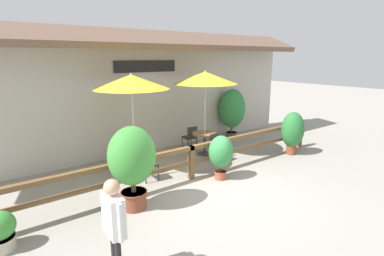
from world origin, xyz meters
TOP-DOWN VIEW (x-y plane):
  - ground_plane at (0.00, 0.00)m, footprint 60.00×60.00m
  - building_facade at (0.00, 4.10)m, footprint 14.28×1.49m
  - patio_railing at (0.00, 1.05)m, footprint 10.40×0.14m
  - patio_umbrella_near at (-1.00, 2.47)m, footprint 2.12×2.12m
  - dining_table_near at (-1.00, 2.47)m, footprint 0.87×0.87m
  - chair_near_streetside at (-0.95, 1.76)m, footprint 0.45×0.45m
  - chair_near_wallside at (-0.94, 3.17)m, footprint 0.48×0.48m
  - patio_umbrella_middle at (1.67, 2.50)m, footprint 2.12×2.12m
  - dining_table_middle at (1.67, 2.50)m, footprint 0.87×0.87m
  - chair_middle_streetside at (1.60, 1.78)m, footprint 0.48×0.48m
  - chair_middle_wallside at (1.59, 3.21)m, footprint 0.45×0.45m
  - potted_plant_entrance_palm at (-2.01, 0.50)m, footprint 1.06×0.95m
  - potted_plant_corner_fern at (4.09, 0.68)m, footprint 0.83×0.75m
  - potted_plant_small_flowering at (0.64, 0.55)m, footprint 0.70×0.63m
  - potted_plant_tall_tropical at (4.01, 3.55)m, footprint 1.14×1.03m
  - pedestrian at (-3.26, -1.46)m, footprint 0.23×0.59m

SIDE VIEW (x-z plane):
  - ground_plane at x=0.00m, z-range 0.00..0.00m
  - chair_near_streetside at x=-0.95m, z-range 0.06..0.94m
  - chair_near_wallside at x=-0.94m, z-range 0.06..0.94m
  - chair_middle_streetside at x=1.60m, z-range 0.06..0.94m
  - chair_middle_wallside at x=1.59m, z-range 0.06..0.94m
  - dining_table_near at x=-1.00m, z-range 0.23..0.99m
  - dining_table_middle at x=1.67m, z-range 0.23..0.99m
  - patio_railing at x=0.00m, z-range 0.22..1.17m
  - potted_plant_small_flowering at x=0.64m, z-range 0.13..1.37m
  - potted_plant_corner_fern at x=4.09m, z-range 0.10..1.59m
  - pedestrian at x=-3.26m, z-range 0.24..1.92m
  - potted_plant_entrance_palm at x=-2.01m, z-range 0.19..2.08m
  - potted_plant_tall_tropical at x=4.01m, z-range 0.19..2.22m
  - building_facade at x=0.00m, z-range 0.05..4.28m
  - patio_umbrella_near at x=-1.00m, z-range 1.20..4.08m
  - patio_umbrella_middle at x=1.67m, z-range 1.20..4.08m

